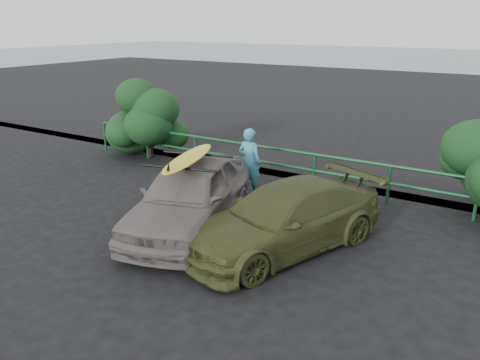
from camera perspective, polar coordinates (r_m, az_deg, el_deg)
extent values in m
plane|color=black|center=(9.51, -8.87, -8.88)|extent=(80.00, 80.00, 0.00)
imported|color=slate|center=(10.29, -6.13, -1.90)|extent=(2.94, 4.82, 1.53)
imported|color=#3D431D|center=(9.41, 5.46, -4.64)|extent=(3.38, 4.85, 1.30)
imported|color=teal|center=(12.17, 1.19, 2.18)|extent=(0.69, 0.47, 1.82)
ellipsoid|color=gold|center=(10.02, -6.30, 2.70)|extent=(1.15, 2.52, 0.07)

